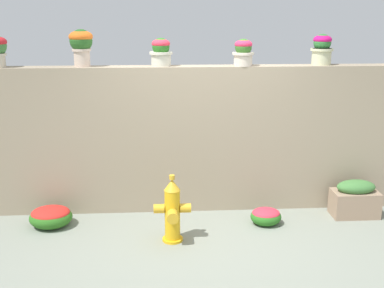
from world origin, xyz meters
TOP-DOWN VIEW (x-y plane):
  - ground_plane at (0.00, 0.00)m, footprint 24.00×24.00m
  - stone_wall at (0.00, 0.94)m, footprint 5.75×0.29m
  - potted_plant_1 at (-1.46, 0.94)m, footprint 0.29×0.29m
  - potted_plant_2 at (-0.49, 0.96)m, footprint 0.29×0.29m
  - potted_plant_3 at (0.53, 0.90)m, footprint 0.27×0.27m
  - potted_plant_4 at (1.55, 0.97)m, footprint 0.29×0.29m
  - fire_hydrant at (-0.39, -0.06)m, footprint 0.42×0.34m
  - flower_bush_left at (-1.88, 0.44)m, footprint 0.52×0.47m
  - flower_bush_right at (0.78, 0.33)m, footprint 0.38×0.34m
  - planter_box at (1.97, 0.52)m, footprint 0.59×0.33m

SIDE VIEW (x-z plane):
  - ground_plane at x=0.00m, z-range 0.00..0.00m
  - flower_bush_right at x=0.78m, z-range 0.00..0.22m
  - flower_bush_left at x=-1.88m, z-range 0.00..0.26m
  - planter_box at x=1.97m, z-range -0.01..0.47m
  - fire_hydrant at x=-0.39m, z-range -0.04..0.76m
  - stone_wall at x=0.00m, z-range 0.00..1.90m
  - potted_plant_3 at x=0.53m, z-range 1.91..2.25m
  - potted_plant_2 at x=-0.49m, z-range 1.91..2.26m
  - potted_plant_4 at x=1.55m, z-range 1.92..2.31m
  - potted_plant_1 at x=-1.46m, z-range 1.96..2.41m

